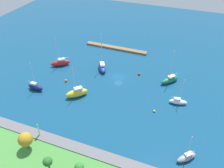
{
  "coord_description": "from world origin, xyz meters",
  "views": [
    {
      "loc": [
        -20.67,
        60.05,
        45.39
      ],
      "look_at": [
        0.0,
        6.14,
        1.5
      ],
      "focal_mm": 36.18,
      "sensor_mm": 36.0,
      "label": 1
    }
  ],
  "objects_px": {
    "sailboat_red_outer_mooring": "(60,63)",
    "sailboat_yellow_near_pier": "(77,93)",
    "pier_dock": "(116,48)",
    "park_tree_midwest": "(48,162)",
    "sailboat_navy_along_channel": "(35,87)",
    "sailboat_gray_west_end": "(186,157)",
    "sailboat_white_by_breakwater": "(178,101)",
    "sailboat_blue_inner_mooring": "(102,66)",
    "park_tree_west": "(25,139)",
    "mooring_buoy_red": "(139,74)",
    "harbor_beacon": "(38,129)",
    "mooring_buoy_yellow": "(154,111)",
    "park_tree_mideast": "(79,168)",
    "mooring_buoy_orange": "(66,81)",
    "sailboat_green_lone_north": "(170,80)"
  },
  "relations": [
    {
      "from": "sailboat_red_outer_mooring",
      "to": "sailboat_yellow_near_pier",
      "type": "height_order",
      "value": "sailboat_red_outer_mooring"
    },
    {
      "from": "pier_dock",
      "to": "park_tree_midwest",
      "type": "relative_size",
      "value": 6.91
    },
    {
      "from": "park_tree_midwest",
      "to": "sailboat_navy_along_channel",
      "type": "height_order",
      "value": "sailboat_navy_along_channel"
    },
    {
      "from": "sailboat_gray_west_end",
      "to": "sailboat_white_by_breakwater",
      "type": "height_order",
      "value": "sailboat_white_by_breakwater"
    },
    {
      "from": "sailboat_blue_inner_mooring",
      "to": "sailboat_navy_along_channel",
      "type": "relative_size",
      "value": 1.31
    },
    {
      "from": "park_tree_west",
      "to": "sailboat_blue_inner_mooring",
      "type": "height_order",
      "value": "sailboat_blue_inner_mooring"
    },
    {
      "from": "sailboat_yellow_near_pier",
      "to": "mooring_buoy_red",
      "type": "xyz_separation_m",
      "value": [
        -14.83,
        -18.05,
        -0.97
      ]
    },
    {
      "from": "harbor_beacon",
      "to": "sailboat_blue_inner_mooring",
      "type": "distance_m",
      "value": 34.61
    },
    {
      "from": "pier_dock",
      "to": "park_tree_midwest",
      "type": "xyz_separation_m",
      "value": [
        -5.84,
        57.96,
        3.2
      ]
    },
    {
      "from": "park_tree_midwest",
      "to": "sailboat_white_by_breakwater",
      "type": "height_order",
      "value": "sailboat_white_by_breakwater"
    },
    {
      "from": "sailboat_navy_along_channel",
      "to": "sailboat_white_by_breakwater",
      "type": "relative_size",
      "value": 1.16
    },
    {
      "from": "sailboat_blue_inner_mooring",
      "to": "mooring_buoy_yellow",
      "type": "height_order",
      "value": "sailboat_blue_inner_mooring"
    },
    {
      "from": "mooring_buoy_yellow",
      "to": "park_tree_mideast",
      "type": "bearing_deg",
      "value": 68.17
    },
    {
      "from": "sailboat_gray_west_end",
      "to": "sailboat_navy_along_channel",
      "type": "distance_m",
      "value": 48.95
    },
    {
      "from": "park_tree_west",
      "to": "sailboat_yellow_near_pier",
      "type": "height_order",
      "value": "sailboat_yellow_near_pier"
    },
    {
      "from": "sailboat_white_by_breakwater",
      "to": "sailboat_yellow_near_pier",
      "type": "bearing_deg",
      "value": -176.17
    },
    {
      "from": "mooring_buoy_yellow",
      "to": "harbor_beacon",
      "type": "bearing_deg",
      "value": 37.97
    },
    {
      "from": "park_tree_mideast",
      "to": "mooring_buoy_orange",
      "type": "bearing_deg",
      "value": -54.72
    },
    {
      "from": "sailboat_blue_inner_mooring",
      "to": "mooring_buoy_yellow",
      "type": "bearing_deg",
      "value": -152.79
    },
    {
      "from": "mooring_buoy_yellow",
      "to": "mooring_buoy_red",
      "type": "bearing_deg",
      "value": -61.06
    },
    {
      "from": "sailboat_gray_west_end",
      "to": "sailboat_navy_along_channel",
      "type": "xyz_separation_m",
      "value": [
        48.06,
        -9.28,
        0.25
      ]
    },
    {
      "from": "sailboat_white_by_breakwater",
      "to": "sailboat_red_outer_mooring",
      "type": "xyz_separation_m",
      "value": [
        43.67,
        -5.85,
        0.39
      ]
    },
    {
      "from": "sailboat_gray_west_end",
      "to": "mooring_buoy_red",
      "type": "relative_size",
      "value": 9.85
    },
    {
      "from": "sailboat_green_lone_north",
      "to": "sailboat_red_outer_mooring",
      "type": "xyz_separation_m",
      "value": [
        39.55,
        3.95,
        0.13
      ]
    },
    {
      "from": "park_tree_midwest",
      "to": "sailboat_gray_west_end",
      "type": "xyz_separation_m",
      "value": [
        -27.53,
        -13.79,
        -2.72
      ]
    },
    {
      "from": "park_tree_west",
      "to": "park_tree_midwest",
      "type": "bearing_deg",
      "value": 159.33
    },
    {
      "from": "park_tree_midwest",
      "to": "sailboat_navy_along_channel",
      "type": "xyz_separation_m",
      "value": [
        20.53,
        -23.07,
        -2.47
      ]
    },
    {
      "from": "sailboat_navy_along_channel",
      "to": "mooring_buoy_orange",
      "type": "distance_m",
      "value": 9.94
    },
    {
      "from": "park_tree_midwest",
      "to": "sailboat_white_by_breakwater",
      "type": "relative_size",
      "value": 0.43
    },
    {
      "from": "park_tree_midwest",
      "to": "park_tree_mideast",
      "type": "bearing_deg",
      "value": -172.3
    },
    {
      "from": "sailboat_blue_inner_mooring",
      "to": "mooring_buoy_yellow",
      "type": "relative_size",
      "value": 20.44
    },
    {
      "from": "sailboat_navy_along_channel",
      "to": "sailboat_yellow_near_pier",
      "type": "xyz_separation_m",
      "value": [
        -13.97,
        -1.78,
        0.27
      ]
    },
    {
      "from": "harbor_beacon",
      "to": "mooring_buoy_orange",
      "type": "distance_m",
      "value": 24.09
    },
    {
      "from": "park_tree_midwest",
      "to": "sailboat_yellow_near_pier",
      "type": "distance_m",
      "value": 25.8
    },
    {
      "from": "harbor_beacon",
      "to": "park_tree_mideast",
      "type": "distance_m",
      "value": 15.9
    },
    {
      "from": "park_tree_west",
      "to": "park_tree_mideast",
      "type": "height_order",
      "value": "park_tree_west"
    },
    {
      "from": "sailboat_gray_west_end",
      "to": "park_tree_midwest",
      "type": "bearing_deg",
      "value": -17.37
    },
    {
      "from": "mooring_buoy_orange",
      "to": "mooring_buoy_yellow",
      "type": "height_order",
      "value": "mooring_buoy_orange"
    },
    {
      "from": "sailboat_red_outer_mooring",
      "to": "mooring_buoy_orange",
      "type": "relative_size",
      "value": 13.33
    },
    {
      "from": "sailboat_gray_west_end",
      "to": "mooring_buoy_orange",
      "type": "height_order",
      "value": "sailboat_gray_west_end"
    },
    {
      "from": "sailboat_red_outer_mooring",
      "to": "mooring_buoy_orange",
      "type": "xyz_separation_m",
      "value": [
        -6.89,
        8.13,
        -0.83
      ]
    },
    {
      "from": "sailboat_red_outer_mooring",
      "to": "mooring_buoy_red",
      "type": "distance_m",
      "value": 29.26
    },
    {
      "from": "sailboat_yellow_near_pier",
      "to": "mooring_buoy_yellow",
      "type": "height_order",
      "value": "sailboat_yellow_near_pier"
    },
    {
      "from": "mooring_buoy_yellow",
      "to": "sailboat_white_by_breakwater",
      "type": "bearing_deg",
      "value": -133.89
    },
    {
      "from": "park_tree_mideast",
      "to": "sailboat_blue_inner_mooring",
      "type": "bearing_deg",
      "value": -73.29
    },
    {
      "from": "park_tree_mideast",
      "to": "pier_dock",
      "type": "bearing_deg",
      "value": -77.29
    },
    {
      "from": "park_tree_midwest",
      "to": "sailboat_blue_inner_mooring",
      "type": "xyz_separation_m",
      "value": [
        5.19,
        -41.64,
        -2.34
      ]
    },
    {
      "from": "sailboat_yellow_near_pier",
      "to": "mooring_buoy_red",
      "type": "bearing_deg",
      "value": -172.51
    },
    {
      "from": "park_tree_west",
      "to": "park_tree_mideast",
      "type": "xyz_separation_m",
      "value": [
        -14.97,
        2.05,
        0.11
      ]
    },
    {
      "from": "sailboat_green_lone_north",
      "to": "sailboat_navy_along_channel",
      "type": "bearing_deg",
      "value": -22.37
    }
  ]
}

